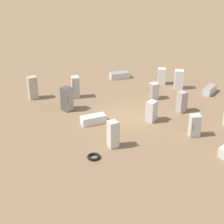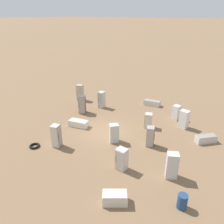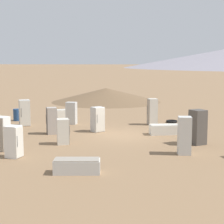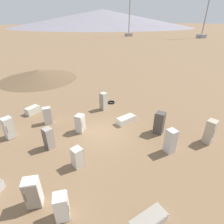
# 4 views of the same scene
# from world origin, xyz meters

# --- Properties ---
(ground_plane) EXTENTS (1000.00, 1000.00, 0.00)m
(ground_plane) POSITION_xyz_m (0.00, 0.00, 0.00)
(ground_plane) COLOR #846647
(discarded_fridge_0) EXTENTS (0.74, 0.66, 1.61)m
(discarded_fridge_0) POSITION_xyz_m (4.13, -3.57, 0.80)
(discarded_fridge_0) COLOR silver
(discarded_fridge_0) RESTS_ON ground_plane
(discarded_fridge_1) EXTENTS (0.68, 0.76, 1.87)m
(discarded_fridge_1) POSITION_xyz_m (-3.64, 4.20, 0.93)
(discarded_fridge_1) COLOR silver
(discarded_fridge_1) RESTS_ON ground_plane
(discarded_fridge_2) EXTENTS (0.96, 0.96, 1.61)m
(discarded_fridge_2) POSITION_xyz_m (1.70, -0.98, 0.80)
(discarded_fridge_2) COLOR silver
(discarded_fridge_2) RESTS_ON ground_plane
(discarded_fridge_3) EXTENTS (1.64, 1.71, 0.62)m
(discarded_fridge_3) POSITION_xyz_m (8.00, 3.37, 0.31)
(discarded_fridge_3) COLOR silver
(discarded_fridge_3) RESTS_ON ground_plane
(discarded_fridge_4) EXTENTS (1.98, 1.04, 0.59)m
(discarded_fridge_4) POSITION_xyz_m (0.80, 8.08, 0.30)
(discarded_fridge_4) COLOR silver
(discarded_fridge_4) RESTS_ON ground_plane
(discarded_fridge_5) EXTENTS (0.84, 0.82, 1.41)m
(discarded_fridge_5) POSITION_xyz_m (2.87, 2.94, 0.70)
(discarded_fridge_5) COLOR beige
(discarded_fridge_5) RESTS_ON ground_plane
(discarded_fridge_6) EXTENTS (1.04, 1.06, 1.91)m
(discarded_fridge_6) POSITION_xyz_m (-4.43, 1.82, 0.96)
(discarded_fridge_6) COLOR #4C4742
(discarded_fridge_6) RESTS_ON ground_plane
(discarded_fridge_7) EXTENTS (1.59, 1.44, 0.70)m
(discarded_fridge_7) POSITION_xyz_m (5.47, -6.30, 0.35)
(discarded_fridge_7) COLOR beige
(discarded_fridge_7) RESTS_ON ground_plane
(discarded_fridge_8) EXTENTS (2.00, 1.23, 0.62)m
(discarded_fridge_8) POSITION_xyz_m (-2.62, -0.72, 0.31)
(discarded_fridge_8) COLOR silver
(discarded_fridge_8) RESTS_ON ground_plane
(discarded_fridge_9) EXTENTS (0.94, 0.92, 1.84)m
(discarded_fridge_9) POSITION_xyz_m (7.23, -2.39, 0.92)
(discarded_fridge_9) COLOR silver
(discarded_fridge_9) RESTS_ON ground_plane
(discarded_fridge_10) EXTENTS (0.91, 0.86, 1.95)m
(discarded_fridge_10) POSITION_xyz_m (-7.22, 4.49, 0.97)
(discarded_fridge_10) COLOR #B2A88E
(discarded_fridge_10) RESTS_ON ground_plane
(discarded_fridge_11) EXTENTS (0.75, 0.74, 1.52)m
(discarded_fridge_11) POSITION_xyz_m (4.38, 6.07, 0.76)
(discarded_fridge_11) COLOR white
(discarded_fridge_11) RESTS_ON ground_plane
(discarded_fridge_12) EXTENTS (0.86, 0.79, 1.74)m
(discarded_fridge_12) POSITION_xyz_m (5.61, 4.80, 0.87)
(discarded_fridge_12) COLOR white
(discarded_fridge_12) RESTS_ON ground_plane
(discarded_fridge_13) EXTENTS (0.81, 0.81, 1.68)m
(discarded_fridge_13) POSITION_xyz_m (4.41, 0.23, 0.84)
(discarded_fridge_13) COLOR #A89E93
(discarded_fridge_13) RESTS_ON ground_plane
(discarded_fridge_14) EXTENTS (0.81, 0.79, 1.88)m
(discarded_fridge_14) POSITION_xyz_m (-1.67, -4.21, 0.94)
(discarded_fridge_14) COLOR beige
(discarded_fridge_14) RESTS_ON ground_plane
(scrap_tire) EXTENTS (0.84, 0.84, 0.17)m
(scrap_tire) POSITION_xyz_m (-3.08, -5.38, 0.09)
(scrap_tire) COLOR black
(scrap_tire) RESTS_ON ground_plane
(rusty_barrel) EXTENTS (0.55, 0.55, 0.91)m
(rusty_barrel) POSITION_xyz_m (8.68, -4.43, 0.45)
(rusty_barrel) COLOR navy
(rusty_barrel) RESTS_ON ground_plane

